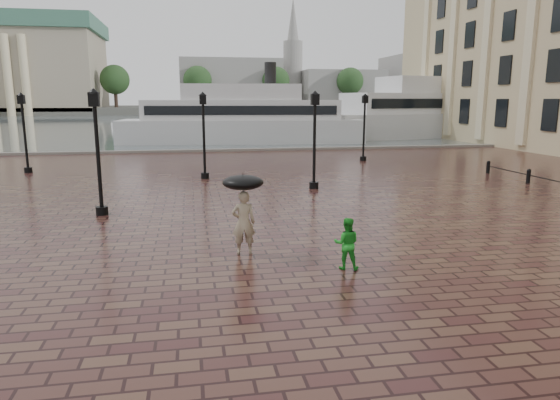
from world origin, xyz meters
name	(u,v)px	position (x,y,z in m)	size (l,w,h in m)	color
ground	(339,317)	(0.00, 0.00, 0.00)	(300.00, 300.00, 0.00)	#381A19
harbour_water	(203,121)	(0.00, 92.00, 0.00)	(240.00, 240.00, 0.00)	#4D585E
quay_edge	(224,151)	(0.00, 32.00, 0.00)	(80.00, 0.60, 0.30)	slate
far_shore	(197,109)	(0.00, 160.00, 1.00)	(300.00, 60.00, 2.00)	#4C4C47
distant_skyline	(348,83)	(48.14, 150.00, 9.45)	(102.50, 22.00, 33.00)	gray
far_trees	(198,80)	(0.00, 138.00, 9.42)	(188.00, 8.00, 13.50)	#2D2119
street_lamps	(212,135)	(-1.60, 17.60, 2.33)	(21.44, 14.44, 4.40)	black
adult_pedestrian	(244,223)	(-1.38, 4.37, 0.88)	(0.64, 0.42, 1.75)	#9D8C6F
child_pedestrian	(347,244)	(1.00, 2.68, 0.65)	(0.63, 0.49, 1.30)	#1B9624
ferry_near	(242,119)	(2.32, 40.17, 2.29)	(23.70, 7.90, 7.63)	silver
ferry_far	(435,112)	(24.92, 44.84, 2.70)	(28.21, 12.42, 9.00)	silver
umbrella	(243,182)	(-1.38, 4.37, 1.98)	(1.10, 1.10, 1.16)	black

